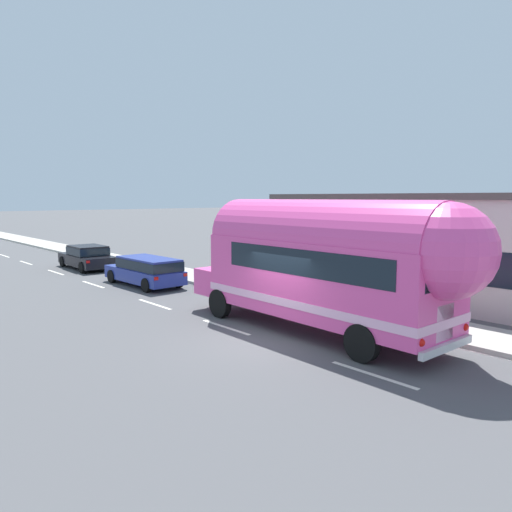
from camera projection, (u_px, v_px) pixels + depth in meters
name	position (u px, v px, depth m)	size (l,w,h in m)	color
ground_plane	(267.00, 340.00, 14.29)	(300.00, 300.00, 0.00)	#4C4C4F
lane_markings	(136.00, 278.00, 25.46)	(3.69, 80.00, 0.01)	silver
sidewalk_slab	(202.00, 278.00, 24.85)	(2.41, 90.00, 0.15)	#ADA89E
painted_bus	(330.00, 261.00, 14.51)	(2.74, 10.66, 4.12)	#EA4C9E
car_lead	(146.00, 269.00, 23.03)	(1.94, 4.80, 1.37)	navy
car_second	(88.00, 256.00, 28.64)	(2.15, 4.76, 1.37)	black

